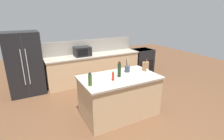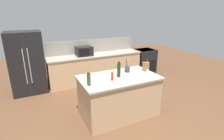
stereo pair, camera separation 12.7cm
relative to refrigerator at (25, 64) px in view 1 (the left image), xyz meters
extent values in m
plane|color=brown|center=(1.80, -2.25, -0.90)|extent=(14.00, 14.00, 0.00)
cube|color=tan|center=(2.10, -0.05, -0.45)|extent=(3.16, 0.62, 0.90)
cube|color=#9E9384|center=(2.10, -0.05, 0.02)|extent=(3.20, 0.66, 0.04)
cube|color=gray|center=(2.10, 0.27, 0.27)|extent=(3.16, 0.03, 0.46)
cube|color=tan|center=(1.80, -2.25, -0.45)|extent=(1.67, 0.97, 0.90)
cube|color=#9E9384|center=(1.80, -2.25, 0.02)|extent=(1.73, 1.03, 0.04)
cube|color=black|center=(0.00, 0.00, 0.00)|extent=(0.93, 0.72, 1.79)
cube|color=#2D2D2D|center=(0.00, -0.36, 0.00)|extent=(0.01, 0.00, 1.71)
cylinder|color=#ADB2B7|center=(-0.06, -0.38, 0.00)|extent=(0.02, 0.02, 0.99)
cylinder|color=#ADB2B7|center=(0.06, -0.38, 0.00)|extent=(0.02, 0.02, 0.99)
cube|color=black|center=(4.12, -0.05, -0.44)|extent=(0.76, 0.64, 0.92)
cube|color=black|center=(4.12, -0.37, -0.55)|extent=(0.61, 0.01, 0.41)
cube|color=black|center=(4.12, -0.05, 0.01)|extent=(0.68, 0.58, 0.02)
cube|color=black|center=(1.71, -0.05, 0.19)|extent=(0.52, 0.38, 0.30)
cube|color=black|center=(1.66, -0.24, 0.19)|extent=(0.32, 0.01, 0.21)
cube|color=#936B47|center=(2.57, -2.18, 0.15)|extent=(0.15, 0.12, 0.22)
cylinder|color=black|center=(2.54, -2.19, 0.30)|extent=(0.02, 0.02, 0.07)
cylinder|color=black|center=(2.57, -2.18, 0.30)|extent=(0.02, 0.02, 0.07)
cylinder|color=brown|center=(2.60, -2.17, 0.30)|extent=(0.02, 0.02, 0.07)
cylinder|color=#333D4C|center=(2.13, -2.06, 0.12)|extent=(0.12, 0.12, 0.15)
cylinder|color=olive|center=(2.14, -2.05, 0.27)|extent=(0.01, 0.05, 0.18)
cylinder|color=black|center=(2.11, -2.06, 0.27)|extent=(0.01, 0.05, 0.18)
cylinder|color=#B2B2B7|center=(2.13, -2.08, 0.27)|extent=(0.01, 0.03, 0.18)
cylinder|color=#2D4C1E|center=(1.05, -2.41, 0.16)|extent=(0.07, 0.07, 0.23)
cylinder|color=black|center=(1.05, -2.41, 0.29)|extent=(0.05, 0.05, 0.03)
cylinder|color=black|center=(1.80, -2.25, 0.20)|extent=(0.08, 0.08, 0.31)
cylinder|color=#4C1919|center=(1.80, -2.25, 0.37)|extent=(0.05, 0.05, 0.04)
cylinder|color=red|center=(1.57, -2.38, 0.13)|extent=(0.05, 0.05, 0.18)
cylinder|color=green|center=(1.57, -2.38, 0.23)|extent=(0.03, 0.03, 0.02)
cylinder|color=silver|center=(2.46, -2.39, 0.09)|extent=(0.05, 0.05, 0.10)
cylinder|color=#B2B2B7|center=(2.46, -2.39, 0.15)|extent=(0.03, 0.03, 0.02)
camera|label=1|loc=(-0.03, -5.36, 1.41)|focal=28.00mm
camera|label=2|loc=(0.08, -5.42, 1.41)|focal=28.00mm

